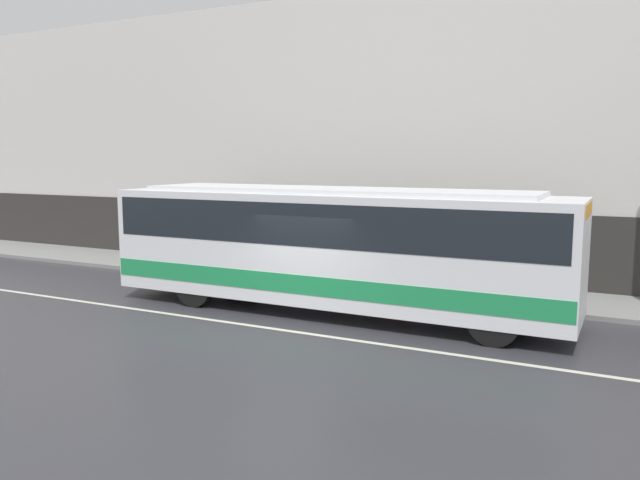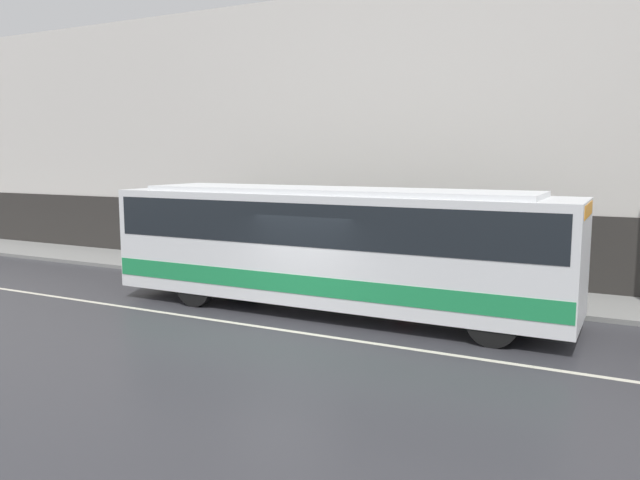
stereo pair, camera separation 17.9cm
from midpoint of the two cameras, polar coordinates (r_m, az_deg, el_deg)
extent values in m
plane|color=#333338|center=(14.10, -2.83, -8.27)|extent=(60.00, 60.00, 0.00)
cube|color=gray|center=(18.83, 5.50, -4.06)|extent=(60.00, 2.81, 0.13)
cube|color=silver|center=(19.91, 7.36, 9.44)|extent=(60.00, 0.30, 9.04)
cube|color=#2D2B28|center=(19.93, 7.03, -0.32)|extent=(60.00, 0.06, 2.26)
cube|color=beige|center=(14.10, -2.83, -8.25)|extent=(54.00, 0.14, 0.01)
cube|color=white|center=(15.45, 1.42, -0.56)|extent=(11.63, 2.51, 2.63)
cube|color=#1E8C4C|center=(15.57, 1.41, -3.34)|extent=(11.57, 2.54, 0.45)
cube|color=black|center=(15.37, 1.42, 1.79)|extent=(11.28, 2.53, 1.00)
cube|color=orange|center=(13.82, 23.48, 2.55)|extent=(0.12, 1.89, 0.28)
cube|color=white|center=(15.31, 1.43, 4.54)|extent=(9.88, 2.14, 0.12)
cylinder|color=black|center=(13.31, 15.90, -7.12)|extent=(1.08, 0.28, 1.08)
cylinder|color=black|center=(15.41, 17.55, -5.19)|extent=(1.08, 0.28, 1.08)
cylinder|color=black|center=(16.53, -11.03, -4.12)|extent=(1.08, 0.28, 1.08)
cylinder|color=black|center=(18.26, -6.76, -2.92)|extent=(1.08, 0.28, 1.08)
cylinder|color=maroon|center=(19.39, 8.08, -1.54)|extent=(0.36, 0.36, 1.35)
sphere|color=tan|center=(19.28, 8.12, 0.80)|extent=(0.25, 0.25, 0.25)
camera|label=1|loc=(0.09, -89.67, 0.04)|focal=35.00mm
camera|label=2|loc=(0.09, 90.33, -0.04)|focal=35.00mm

